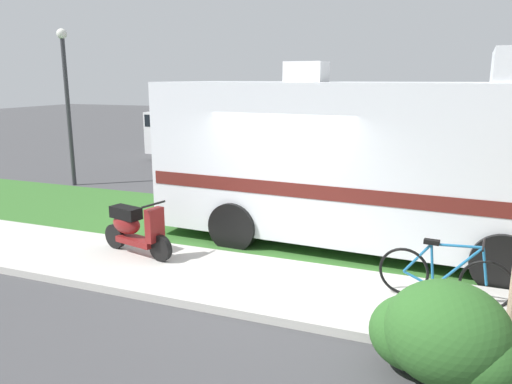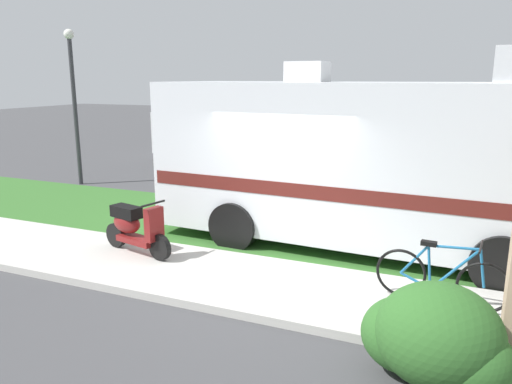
{
  "view_description": "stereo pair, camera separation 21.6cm",
  "coord_description": "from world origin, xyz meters",
  "px_view_note": "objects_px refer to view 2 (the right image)",
  "views": [
    {
      "loc": [
        2.58,
        -7.6,
        3.08
      ],
      "look_at": [
        -0.51,
        0.3,
        1.1
      ],
      "focal_mm": 34.53,
      "sensor_mm": 36.0,
      "label": 1
    },
    {
      "loc": [
        2.78,
        -7.52,
        3.08
      ],
      "look_at": [
        -0.51,
        0.3,
        1.1
      ],
      "focal_mm": 34.53,
      "sensor_mm": 36.0,
      "label": 2
    }
  ],
  "objects_px": {
    "motorhome_rv": "(371,159)",
    "pickup_truck_far": "(216,135)",
    "bicycle": "(441,277)",
    "scooter": "(134,227)",
    "street_lamp_post": "(74,93)"
  },
  "relations": [
    {
      "from": "pickup_truck_far",
      "to": "street_lamp_post",
      "type": "bearing_deg",
      "value": -108.27
    },
    {
      "from": "scooter",
      "to": "pickup_truck_far",
      "type": "bearing_deg",
      "value": 109.58
    },
    {
      "from": "bicycle",
      "to": "street_lamp_post",
      "type": "relative_size",
      "value": 0.39
    },
    {
      "from": "bicycle",
      "to": "pickup_truck_far",
      "type": "height_order",
      "value": "pickup_truck_far"
    },
    {
      "from": "pickup_truck_far",
      "to": "motorhome_rv",
      "type": "bearing_deg",
      "value": -47.29
    },
    {
      "from": "bicycle",
      "to": "street_lamp_post",
      "type": "distance_m",
      "value": 11.38
    },
    {
      "from": "motorhome_rv",
      "to": "bicycle",
      "type": "height_order",
      "value": "motorhome_rv"
    },
    {
      "from": "bicycle",
      "to": "pickup_truck_far",
      "type": "distance_m",
      "value": 13.01
    },
    {
      "from": "scooter",
      "to": "street_lamp_post",
      "type": "bearing_deg",
      "value": 139.46
    },
    {
      "from": "street_lamp_post",
      "to": "pickup_truck_far",
      "type": "bearing_deg",
      "value": 71.73
    },
    {
      "from": "motorhome_rv",
      "to": "bicycle",
      "type": "bearing_deg",
      "value": -58.24
    },
    {
      "from": "motorhome_rv",
      "to": "scooter",
      "type": "height_order",
      "value": "motorhome_rv"
    },
    {
      "from": "motorhome_rv",
      "to": "pickup_truck_far",
      "type": "distance_m",
      "value": 10.47
    },
    {
      "from": "motorhome_rv",
      "to": "scooter",
      "type": "xyz_separation_m",
      "value": [
        -3.59,
        -2.14,
        -1.08
      ]
    },
    {
      "from": "pickup_truck_far",
      "to": "street_lamp_post",
      "type": "relative_size",
      "value": 1.33
    }
  ]
}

